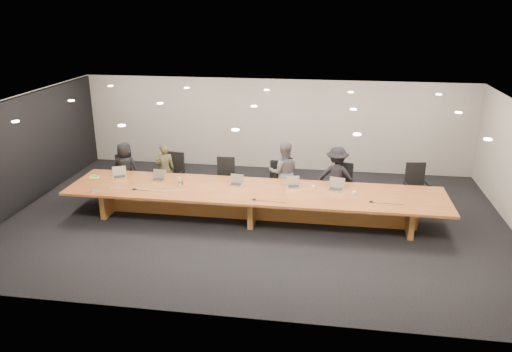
{
  "coord_description": "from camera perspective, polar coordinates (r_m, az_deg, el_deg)",
  "views": [
    {
      "loc": [
        1.73,
        -10.96,
        5.0
      ],
      "look_at": [
        0.0,
        0.3,
        1.0
      ],
      "focal_mm": 35.0,
      "sensor_mm": 36.0,
      "label": 1
    }
  ],
  "objects": [
    {
      "name": "chair_mid_left",
      "position": [
        13.17,
        -3.6,
        -0.35
      ],
      "size": [
        0.6,
        0.6,
        1.13
      ],
      "primitive_type": null,
      "rotation": [
        0.0,
        0.0,
        0.04
      ],
      "color": "black",
      "rests_on": "ground"
    },
    {
      "name": "paper_cup_near",
      "position": [
        12.03,
        6.57,
        -1.26
      ],
      "size": [
        0.08,
        0.08,
        0.08
      ],
      "primitive_type": "cone",
      "rotation": [
        0.0,
        0.0,
        -0.11
      ],
      "color": "white",
      "rests_on": "conference_table"
    },
    {
      "name": "mic_left",
      "position": [
        12.25,
        -13.73,
        -1.44
      ],
      "size": [
        0.16,
        0.16,
        0.03
      ],
      "primitive_type": "cone",
      "rotation": [
        0.0,
        0.0,
        0.23
      ],
      "color": "black",
      "rests_on": "conference_table"
    },
    {
      "name": "chair_far_right",
      "position": [
        13.16,
        17.89,
        -1.19
      ],
      "size": [
        0.69,
        0.69,
        1.19
      ],
      "primitive_type": null,
      "rotation": [
        0.0,
        0.0,
        0.15
      ],
      "color": "black",
      "rests_on": "ground"
    },
    {
      "name": "person_b",
      "position": [
        13.66,
        -10.36,
        0.74
      ],
      "size": [
        0.61,
        0.51,
        1.43
      ],
      "primitive_type": "imported",
      "rotation": [
        0.0,
        0.0,
        3.51
      ],
      "color": "#3A371F",
      "rests_on": "ground"
    },
    {
      "name": "mic_right",
      "position": [
        11.47,
        13.03,
        -2.85
      ],
      "size": [
        0.11,
        0.11,
        0.03
      ],
      "primitive_type": "cone",
      "rotation": [
        0.0,
        0.0,
        0.01
      ],
      "color": "black",
      "rests_on": "conference_table"
    },
    {
      "name": "back_wall",
      "position": [
        15.48,
        2.09,
        5.89
      ],
      "size": [
        12.0,
        0.02,
        2.8
      ],
      "primitive_type": "cube",
      "color": "beige",
      "rests_on": "ground"
    },
    {
      "name": "left_wall_panel",
      "position": [
        13.86,
        -25.3,
        2.28
      ],
      "size": [
        0.08,
        7.84,
        2.74
      ],
      "primitive_type": "cube",
      "color": "black",
      "rests_on": "ground"
    },
    {
      "name": "chair_right",
      "position": [
        12.97,
        9.69,
        -0.97
      ],
      "size": [
        0.71,
        0.71,
        1.11
      ],
      "primitive_type": null,
      "rotation": [
        0.0,
        0.0,
        -0.3
      ],
      "color": "black",
      "rests_on": "ground"
    },
    {
      "name": "laptop_b",
      "position": [
        12.72,
        -11.18,
        0.07
      ],
      "size": [
        0.35,
        0.27,
        0.26
      ],
      "primitive_type": null,
      "rotation": [
        0.0,
        0.0,
        -0.09
      ],
      "color": "tan",
      "rests_on": "conference_table"
    },
    {
      "name": "lime_gadget",
      "position": [
        13.4,
        -17.95,
        0.01
      ],
      "size": [
        0.2,
        0.13,
        0.03
      ],
      "primitive_type": "cube",
      "rotation": [
        0.0,
        0.0,
        -0.2
      ],
      "color": "#4BC835",
      "rests_on": "notepad"
    },
    {
      "name": "laptop_a",
      "position": [
        13.15,
        -15.36,
        0.41
      ],
      "size": [
        0.42,
        0.37,
        0.27
      ],
      "primitive_type": null,
      "rotation": [
        0.0,
        0.0,
        0.43
      ],
      "color": "#C6B297",
      "rests_on": "conference_table"
    },
    {
      "name": "chair_left",
      "position": [
        13.66,
        -9.52,
        0.22
      ],
      "size": [
        0.68,
        0.68,
        1.17
      ],
      "primitive_type": null,
      "rotation": [
        0.0,
        0.0,
        -0.15
      ],
      "color": "black",
      "rests_on": "ground"
    },
    {
      "name": "mic_center",
      "position": [
        11.3,
        -0.22,
        -2.67
      ],
      "size": [
        0.13,
        0.13,
        0.03
      ],
      "primitive_type": "cone",
      "rotation": [
        0.0,
        0.0,
        0.13
      ],
      "color": "black",
      "rests_on": "conference_table"
    },
    {
      "name": "laptop_c",
      "position": [
        12.17,
        -2.35,
        -0.47
      ],
      "size": [
        0.34,
        0.27,
        0.25
      ],
      "primitive_type": null,
      "rotation": [
        0.0,
        0.0,
        -0.11
      ],
      "color": "tan",
      "rests_on": "conference_table"
    },
    {
      "name": "person_a",
      "position": [
        13.95,
        -14.68,
        0.84
      ],
      "size": [
        0.74,
        0.5,
        1.45
      ],
      "primitive_type": "imported",
      "rotation": [
        0.0,
        0.0,
        3.08
      ],
      "color": "black",
      "rests_on": "ground"
    },
    {
      "name": "notepad",
      "position": [
        13.4,
        -17.98,
        -0.09
      ],
      "size": [
        0.28,
        0.26,
        0.01
      ],
      "primitive_type": "cube",
      "rotation": [
        0.0,
        0.0,
        0.4
      ],
      "color": "white",
      "rests_on": "conference_table"
    },
    {
      "name": "av_box",
      "position": [
        12.4,
        -17.92,
        -1.6
      ],
      "size": [
        0.23,
        0.2,
        0.03
      ],
      "primitive_type": "cube",
      "rotation": [
        0.0,
        0.0,
        0.43
      ],
      "color": "silver",
      "rests_on": "conference_table"
    },
    {
      "name": "person_d",
      "position": [
        12.87,
        9.2,
        -0.05
      ],
      "size": [
        1.05,
        0.66,
        1.56
      ],
      "primitive_type": "imported",
      "rotation": [
        0.0,
        0.0,
        3.06
      ],
      "color": "black",
      "rests_on": "ground"
    },
    {
      "name": "ground",
      "position": [
        12.17,
        -0.22,
        -4.91
      ],
      "size": [
        12.0,
        12.0,
        0.0
      ],
      "primitive_type": "plane",
      "color": "black",
      "rests_on": "ground"
    },
    {
      "name": "amber_mug",
      "position": [
        12.34,
        -8.51,
        -0.75
      ],
      "size": [
        0.11,
        0.11,
        0.11
      ],
      "primitive_type": "cylinder",
      "rotation": [
        0.0,
        0.0,
        -0.43
      ],
      "color": "brown",
      "rests_on": "conference_table"
    },
    {
      "name": "chair_far_left",
      "position": [
        14.07,
        -15.08,
        0.13
      ],
      "size": [
        0.57,
        0.57,
        1.06
      ],
      "primitive_type": null,
      "rotation": [
        0.0,
        0.0,
        0.06
      ],
      "color": "black",
      "rests_on": "ground"
    },
    {
      "name": "person_c",
      "position": [
        12.93,
        3.21,
        0.41
      ],
      "size": [
        0.87,
        0.72,
        1.62
      ],
      "primitive_type": "imported",
      "rotation": [
        0.0,
        0.0,
        3.29
      ],
      "color": "#4F4F51",
      "rests_on": "ground"
    },
    {
      "name": "laptop_e",
      "position": [
        11.97,
        9.1,
        -0.96
      ],
      "size": [
        0.42,
        0.35,
        0.29
      ],
      "primitive_type": null,
      "rotation": [
        0.0,
        0.0,
        -0.24
      ],
      "color": "tan",
      "rests_on": "conference_table"
    },
    {
      "name": "laptop_d",
      "position": [
        12.06,
        4.33,
        -0.7
      ],
      "size": [
        0.37,
        0.31,
        0.25
      ],
      "primitive_type": null,
      "rotation": [
        0.0,
        0.0,
        0.28
      ],
      "color": "#C2AD94",
      "rests_on": "conference_table"
    },
    {
      "name": "chair_mid_right",
      "position": [
        13.04,
        2.34,
        -0.67
      ],
      "size": [
        0.63,
        0.63,
        1.08
      ],
      "primitive_type": null,
      "rotation": [
        0.0,
        0.0,
        -0.16
      ],
      "color": "black",
      "rests_on": "ground"
    },
    {
      "name": "paper_cup_far",
      "position": [
        11.78,
        11.15,
        -1.95
      ],
      "size": [
        0.08,
        0.08,
        0.09
      ],
      "primitive_type": "cone",
      "rotation": [
        0.0,
        0.0,
        -0.06
      ],
      "color": "white",
      "rests_on": "conference_table"
    },
    {
      "name": "water_bottle",
      "position": [
        12.23,
        -8.71,
        -0.67
      ],
      "size": [
        0.07,
        0.07,
        0.21
      ],
      "primitive_type": "cylinder",
      "rotation": [
        0.0,
        0.0,
        -0.05
      ],
      "color": "#B5C6BF",
      "rests_on": "conference_table"
    },
    {
      "name": "conference_table",
      "position": [
        11.96,
        -0.22,
        -2.64
      ],
      "size": [
        9.0,
        1.8,
        0.75
      ],
      "color": "brown",
      "rests_on": "ground"
    }
  ]
}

